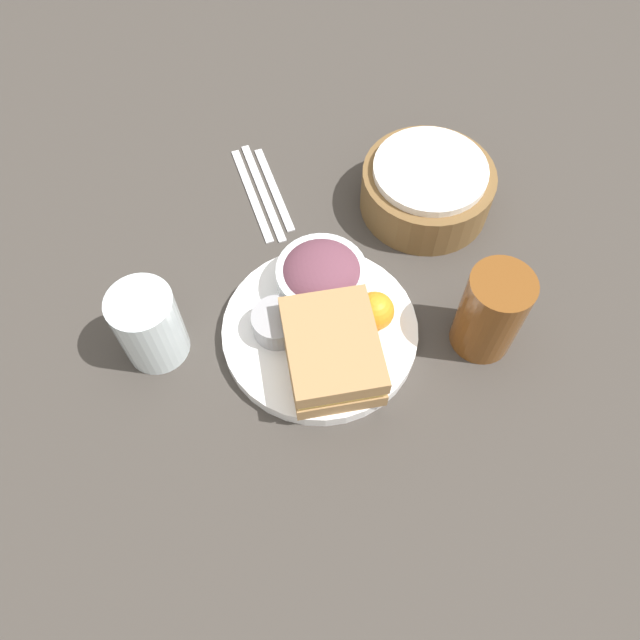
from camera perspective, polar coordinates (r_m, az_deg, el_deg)
name	(u,v)px	position (r m, az deg, el deg)	size (l,w,h in m)	color
ground_plane	(320,335)	(0.84, 0.00, -1.38)	(4.00, 4.00, 0.00)	#3D3833
plate	(320,331)	(0.83, 0.00, -1.04)	(0.26, 0.26, 0.02)	white
sandwich	(332,351)	(0.77, 1.11, -2.86)	(0.17, 0.15, 0.06)	#A37A4C
salad_bowl	(322,277)	(0.83, 0.14, 3.97)	(0.12, 0.12, 0.06)	white
dressing_cup	(277,323)	(0.81, -3.95, -0.27)	(0.07, 0.07, 0.03)	#99999E
orange_wedge	(375,311)	(0.81, 5.02, 0.82)	(0.05, 0.05, 0.05)	orange
drink_glass	(491,312)	(0.81, 15.36, 0.68)	(0.08, 0.08, 0.13)	brown
bread_basket	(427,188)	(0.95, 9.74, 11.84)	(0.19, 0.19, 0.08)	brown
fork	(252,194)	(0.99, -6.26, 11.37)	(0.20, 0.01, 0.01)	silver
knife	(263,191)	(0.99, -5.25, 11.65)	(0.20, 0.01, 0.01)	silver
spoon	(274,188)	(0.99, -4.23, 11.92)	(0.18, 0.01, 0.01)	silver
water_glass	(149,326)	(0.81, -15.36, -0.51)	(0.08, 0.08, 0.11)	silver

